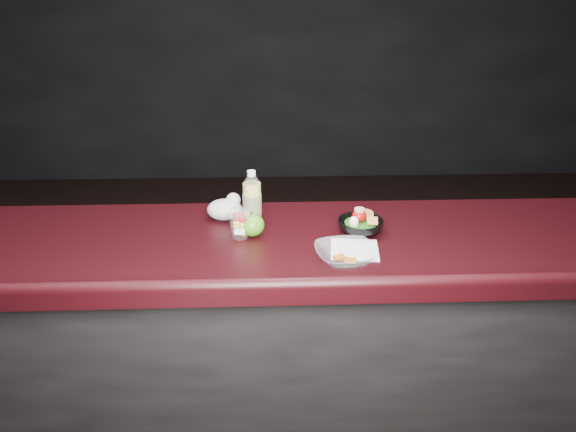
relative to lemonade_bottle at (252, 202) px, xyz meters
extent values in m
plane|color=black|center=(0.03, 3.57, 0.39)|extent=(7.00, 0.00, 7.00)
cube|color=black|center=(0.03, -0.13, -0.62)|extent=(4.00, 0.65, 0.98)
cube|color=black|center=(0.03, -0.13, -0.11)|extent=(4.06, 0.71, 0.04)
cylinder|color=yellow|center=(0.00, 0.00, -0.01)|extent=(0.07, 0.07, 0.16)
cylinder|color=white|center=(0.00, 0.00, -0.01)|extent=(0.07, 0.07, 0.16)
cone|color=white|center=(0.00, 0.00, 0.09)|extent=(0.07, 0.07, 0.03)
cylinder|color=white|center=(0.00, 0.00, 0.11)|extent=(0.03, 0.03, 0.02)
cylinder|color=#072D99|center=(0.00, 0.00, -0.01)|extent=(0.07, 0.07, 0.08)
ellipsoid|color=white|center=(-0.04, -0.11, 0.00)|extent=(0.08, 0.08, 0.04)
ellipsoid|color=#32820F|center=(0.00, -0.10, -0.05)|extent=(0.09, 0.09, 0.08)
cylinder|color=black|center=(0.00, -0.10, 0.00)|extent=(0.01, 0.01, 0.01)
ellipsoid|color=silver|center=(-0.11, 0.05, -0.05)|extent=(0.14, 0.11, 0.08)
sphere|color=silver|center=(-0.08, 0.07, -0.02)|extent=(0.06, 0.06, 0.06)
imported|color=black|center=(0.39, -0.09, -0.06)|extent=(0.19, 0.19, 0.05)
cylinder|color=#0F470C|center=(0.39, -0.09, -0.05)|extent=(0.12, 0.12, 0.01)
ellipsoid|color=#A40709|center=(0.39, -0.08, -0.03)|extent=(0.05, 0.05, 0.05)
cylinder|color=beige|center=(0.39, -0.08, 0.00)|extent=(0.04, 0.04, 0.01)
ellipsoid|color=white|center=(0.37, -0.12, -0.04)|extent=(0.04, 0.04, 0.04)
imported|color=silver|center=(0.31, -0.31, -0.06)|extent=(0.23, 0.23, 0.05)
cube|color=#990F0C|center=(0.29, -0.30, -0.08)|extent=(0.05, 0.04, 0.01)
cube|color=#990F0C|center=(0.32, -0.33, -0.08)|extent=(0.04, 0.04, 0.01)
cube|color=white|center=(0.35, -0.23, -0.09)|extent=(0.18, 0.18, 0.00)
camera|label=1|loc=(0.06, -1.79, 0.70)|focal=32.00mm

